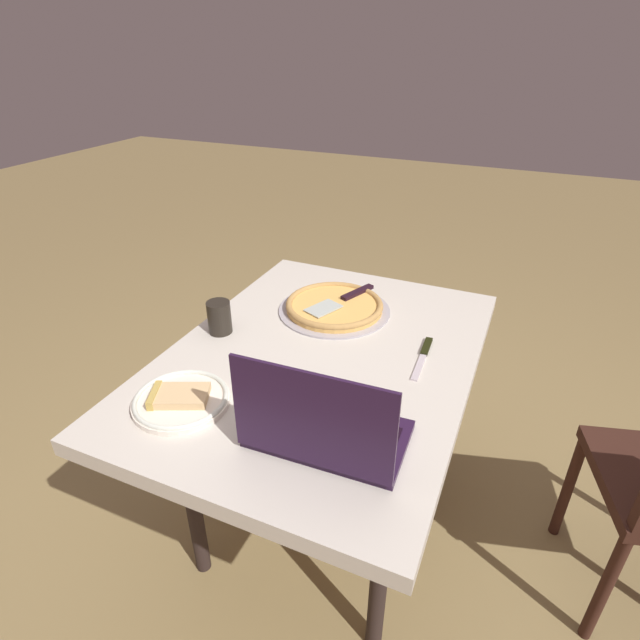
{
  "coord_description": "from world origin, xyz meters",
  "views": [
    {
      "loc": [
        1.1,
        0.48,
        1.53
      ],
      "look_at": [
        -0.03,
        -0.02,
        0.83
      ],
      "focal_mm": 28.35,
      "sensor_mm": 36.0,
      "label": 1
    }
  ],
  "objects_px": {
    "dining_table": "(321,373)",
    "pizza_plate": "(181,399)",
    "laptop": "(323,429)",
    "table_knife": "(424,354)",
    "drink_cup": "(219,317)",
    "pizza_tray": "(335,306)"
  },
  "relations": [
    {
      "from": "dining_table",
      "to": "pizza_plate",
      "type": "height_order",
      "value": "pizza_plate"
    },
    {
      "from": "dining_table",
      "to": "laptop",
      "type": "relative_size",
      "value": 3.23
    },
    {
      "from": "pizza_plate",
      "to": "table_knife",
      "type": "distance_m",
      "value": 0.67
    },
    {
      "from": "drink_cup",
      "to": "pizza_tray",
      "type": "bearing_deg",
      "value": 134.48
    },
    {
      "from": "laptop",
      "to": "dining_table",
      "type": "bearing_deg",
      "value": -155.74
    },
    {
      "from": "drink_cup",
      "to": "dining_table",
      "type": "bearing_deg",
      "value": 92.22
    },
    {
      "from": "pizza_plate",
      "to": "drink_cup",
      "type": "distance_m",
      "value": 0.35
    },
    {
      "from": "pizza_plate",
      "to": "table_knife",
      "type": "bearing_deg",
      "value": 132.37
    },
    {
      "from": "dining_table",
      "to": "table_knife",
      "type": "bearing_deg",
      "value": 111.74
    },
    {
      "from": "pizza_tray",
      "to": "laptop",
      "type": "bearing_deg",
      "value": 20.0
    },
    {
      "from": "pizza_tray",
      "to": "table_knife",
      "type": "bearing_deg",
      "value": 66.72
    },
    {
      "from": "dining_table",
      "to": "pizza_plate",
      "type": "relative_size",
      "value": 4.78
    },
    {
      "from": "pizza_tray",
      "to": "drink_cup",
      "type": "height_order",
      "value": "drink_cup"
    },
    {
      "from": "pizza_plate",
      "to": "pizza_tray",
      "type": "height_order",
      "value": "same"
    },
    {
      "from": "drink_cup",
      "to": "table_knife",
      "type": "bearing_deg",
      "value": 101.37
    },
    {
      "from": "dining_table",
      "to": "laptop",
      "type": "xyz_separation_m",
      "value": [
        0.34,
        0.15,
        0.12
      ]
    },
    {
      "from": "dining_table",
      "to": "table_knife",
      "type": "xyz_separation_m",
      "value": [
        -0.11,
        0.27,
        0.07
      ]
    },
    {
      "from": "dining_table",
      "to": "drink_cup",
      "type": "height_order",
      "value": "drink_cup"
    },
    {
      "from": "laptop",
      "to": "pizza_plate",
      "type": "height_order",
      "value": "laptop"
    },
    {
      "from": "pizza_plate",
      "to": "pizza_tray",
      "type": "distance_m",
      "value": 0.61
    },
    {
      "from": "table_knife",
      "to": "drink_cup",
      "type": "distance_m",
      "value": 0.61
    },
    {
      "from": "laptop",
      "to": "table_knife",
      "type": "xyz_separation_m",
      "value": [
        -0.45,
        0.11,
        -0.05
      ]
    }
  ]
}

